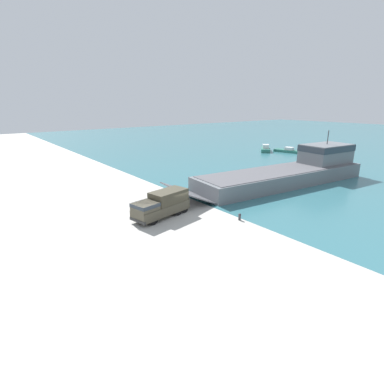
% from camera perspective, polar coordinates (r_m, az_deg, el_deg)
% --- Properties ---
extents(ground_plane, '(240.00, 240.00, 0.00)m').
position_cam_1_polar(ground_plane, '(35.98, -2.81, -3.78)').
color(ground_plane, '#B7B5AD').
extents(landing_craft, '(10.83, 36.11, 8.02)m').
position_cam_1_polar(landing_craft, '(52.08, 18.88, 4.03)').
color(landing_craft, slate).
rests_on(landing_craft, ground_plane).
extents(military_truck, '(3.72, 7.38, 2.88)m').
position_cam_1_polar(military_truck, '(34.12, -5.78, -2.37)').
color(military_truck, '#4C4738').
rests_on(military_truck, ground_plane).
extents(soldier_on_ramp, '(0.47, 0.30, 1.70)m').
position_cam_1_polar(soldier_on_ramp, '(37.59, -7.22, -1.40)').
color(soldier_on_ramp, '#4C4738').
rests_on(soldier_on_ramp, ground_plane).
extents(moored_boat_a, '(7.00, 4.10, 1.34)m').
position_cam_1_polar(moored_boat_a, '(83.82, 17.73, 7.55)').
color(moored_boat_a, '#2D7060').
rests_on(moored_boat_a, ground_plane).
extents(moored_boat_b, '(5.81, 6.27, 1.90)m').
position_cam_1_polar(moored_boat_b, '(83.47, 13.83, 7.96)').
color(moored_boat_b, '#2D7060').
rests_on(moored_boat_b, ground_plane).
extents(moored_boat_c, '(7.94, 7.67, 1.37)m').
position_cam_1_polar(moored_boat_c, '(86.22, 21.97, 7.38)').
color(moored_boat_c, navy).
rests_on(moored_boat_c, ground_plane).
extents(mooring_bollard, '(0.33, 0.33, 0.79)m').
position_cam_1_polar(mooring_bollard, '(33.74, 9.06, -4.62)').
color(mooring_bollard, '#333338').
rests_on(mooring_bollard, ground_plane).
extents(cargo_crate, '(0.92, 0.97, 0.63)m').
position_cam_1_polar(cargo_crate, '(37.94, -9.98, -2.42)').
color(cargo_crate, '#4C4738').
rests_on(cargo_crate, ground_plane).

